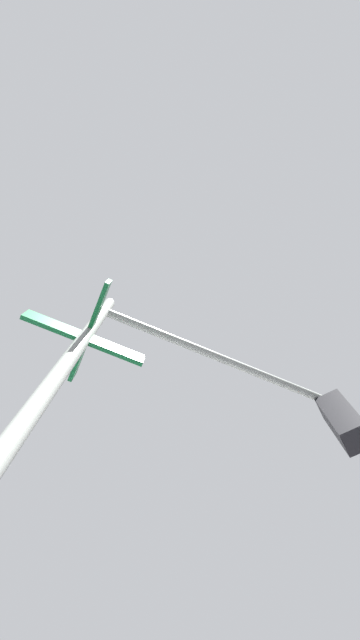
{
  "coord_description": "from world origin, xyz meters",
  "views": [
    {
      "loc": [
        -6.13,
        -7.98,
        1.21
      ],
      "look_at": [
        -6.61,
        -7.07,
        5.04
      ],
      "focal_mm": 24.22,
      "sensor_mm": 36.0,
      "label": 1
    }
  ],
  "objects": [
    {
      "name": "traffic_signal_near",
      "position": [
        -6.61,
        -6.42,
        4.38
      ],
      "size": [
        2.34,
        2.79,
        6.17
      ],
      "color": "slate",
      "rests_on": "ground_plane"
    }
  ]
}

